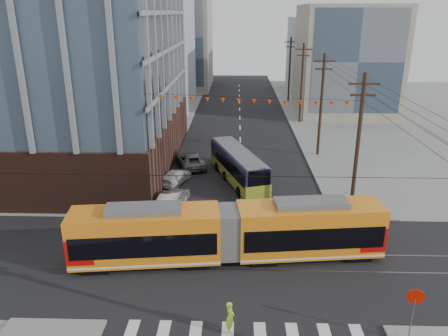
{
  "coord_description": "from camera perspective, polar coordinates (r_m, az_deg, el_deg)",
  "views": [
    {
      "loc": [
        -0.46,
        -20.16,
        14.99
      ],
      "look_at": [
        -1.34,
        9.42,
        4.36
      ],
      "focal_mm": 35.0,
      "sensor_mm": 36.0,
      "label": 1
    }
  ],
  "objects": [
    {
      "name": "utility_pole_far",
      "position": [
        77.27,
        8.56,
        12.49
      ],
      "size": [
        0.3,
        0.3,
        11.0
      ],
      "primitive_type": "cylinder",
      "color": "black",
      "rests_on": "ground"
    },
    {
      "name": "streetcar",
      "position": [
        27.73,
        0.6,
        -8.46
      ],
      "size": [
        19.7,
        4.97,
        3.76
      ],
      "primitive_type": null,
      "rotation": [
        0.0,
        0.0,
        0.12
      ],
      "color": "orange",
      "rests_on": "ground"
    },
    {
      "name": "stop_sign",
      "position": [
        23.52,
        23.34,
        -17.47
      ],
      "size": [
        0.96,
        0.96,
        2.76
      ],
      "primitive_type": null,
      "rotation": [
        0.0,
        0.0,
        -0.16
      ],
      "color": "#C31200",
      "rests_on": "ground"
    },
    {
      "name": "parked_car_silver",
      "position": [
        35.31,
        -6.75,
        -4.17
      ],
      "size": [
        2.43,
        4.79,
        1.51
      ],
      "primitive_type": "imported",
      "rotation": [
        0.0,
        0.0,
        2.95
      ],
      "color": "#B3B3B3",
      "rests_on": "ground"
    },
    {
      "name": "bg_bldg_nw_far",
      "position": [
        93.29,
        -6.93,
        16.55
      ],
      "size": [
        16.0,
        18.0,
        20.0
      ],
      "primitive_type": "cube",
      "color": "gray",
      "rests_on": "ground"
    },
    {
      "name": "bg_bldg_ne_far",
      "position": [
        90.43,
        13.91,
        14.13
      ],
      "size": [
        16.0,
        16.0,
        14.0
      ],
      "primitive_type": "cube",
      "color": "#8C99A5",
      "rests_on": "ground"
    },
    {
      "name": "parked_car_white",
      "position": [
        40.58,
        -6.32,
        -1.12
      ],
      "size": [
        2.98,
        4.54,
        1.22
      ],
      "primitive_type": "imported",
      "rotation": [
        0.0,
        0.0,
        2.81
      ],
      "color": "silver",
      "rests_on": "ground"
    },
    {
      "name": "pedestrian",
      "position": [
        22.64,
        0.8,
        -18.88
      ],
      "size": [
        0.45,
        0.65,
        1.7
      ],
      "primitive_type": "imported",
      "rotation": [
        0.0,
        0.0,
        1.63
      ],
      "color": "#D0FF31",
      "rests_on": "ground"
    },
    {
      "name": "bg_bldg_ne_near",
      "position": [
        70.47,
        15.64,
        13.36
      ],
      "size": [
        14.0,
        14.0,
        16.0
      ],
      "primitive_type": "cube",
      "color": "gray",
      "rests_on": "ground"
    },
    {
      "name": "ground",
      "position": [
        25.13,
        2.53,
        -16.88
      ],
      "size": [
        160.0,
        160.0,
        0.0
      ],
      "primitive_type": "plane",
      "color": "slate"
    },
    {
      "name": "parked_car_grey",
      "position": [
        44.54,
        -4.4,
        1.02
      ],
      "size": [
        3.93,
        5.71,
        1.45
      ],
      "primitive_type": "imported",
      "rotation": [
        0.0,
        0.0,
        3.46
      ],
      "color": "slate",
      "rests_on": "ground"
    },
    {
      "name": "city_bus",
      "position": [
        40.57,
        1.84,
        0.33
      ],
      "size": [
        5.61,
        10.77,
        3.0
      ],
      "primitive_type": null,
      "rotation": [
        0.0,
        0.0,
        0.33
      ],
      "color": "#221E43",
      "rests_on": "ground"
    },
    {
      "name": "office_building",
      "position": [
        48.24,
        -26.03,
        17.06
      ],
      "size": [
        30.0,
        25.0,
        28.6
      ],
      "primitive_type": "cube",
      "color": "#381E16",
      "rests_on": "ground"
    },
    {
      "name": "jersey_barrier",
      "position": [
        36.49,
        15.5,
        -4.59
      ],
      "size": [
        1.88,
        4.02,
        0.79
      ],
      "primitive_type": "cube",
      "rotation": [
        0.0,
        0.0,
        -0.26
      ],
      "color": "gray",
      "rests_on": "ground"
    },
    {
      "name": "bg_bldg_nw_near",
      "position": [
        74.28,
        -11.55,
        14.75
      ],
      "size": [
        18.0,
        16.0,
        18.0
      ],
      "primitive_type": "cube",
      "color": "#8C99A5",
      "rests_on": "ground"
    }
  ]
}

